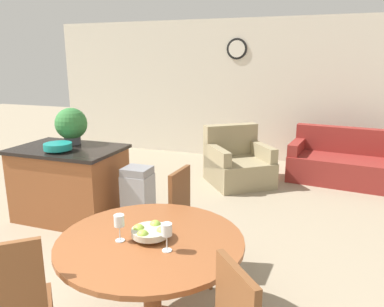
# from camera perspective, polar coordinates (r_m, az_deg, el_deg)

# --- Properties ---
(wall_back) EXTENTS (8.00, 0.09, 2.70)m
(wall_back) POSITION_cam_1_polar(r_m,az_deg,el_deg) (7.52, 7.09, 9.57)
(wall_back) COLOR silver
(wall_back) RESTS_ON ground_plane
(dining_table) EXTENTS (1.28, 1.28, 0.76)m
(dining_table) POSITION_cam_1_polar(r_m,az_deg,el_deg) (2.71, -6.22, -16.02)
(dining_table) COLOR brown
(dining_table) RESTS_ON ground_plane
(dining_chair_near_left) EXTENTS (0.59, 0.59, 0.98)m
(dining_chair_near_left) POSITION_cam_1_polar(r_m,az_deg,el_deg) (2.62, -25.56, -20.12)
(dining_chair_near_left) COLOR brown
(dining_chair_near_left) RESTS_ON ground_plane
(dining_chair_far_side) EXTENTS (0.45, 0.45, 0.98)m
(dining_chair_far_side) POSITION_cam_1_polar(r_m,az_deg,el_deg) (3.47, -0.20, -9.97)
(dining_chair_far_side) COLOR brown
(dining_chair_far_side) RESTS_ON ground_plane
(fruit_bowl) EXTENTS (0.26, 0.26, 0.10)m
(fruit_bowl) POSITION_cam_1_polar(r_m,az_deg,el_deg) (2.61, -6.39, -11.76)
(fruit_bowl) COLOR #B7B29E
(fruit_bowl) RESTS_ON dining_table
(wine_glass_left) EXTENTS (0.07, 0.07, 0.19)m
(wine_glass_left) POSITION_cam_1_polar(r_m,az_deg,el_deg) (2.57, -11.03, -10.19)
(wine_glass_left) COLOR silver
(wine_glass_left) RESTS_ON dining_table
(wine_glass_right) EXTENTS (0.07, 0.07, 0.19)m
(wine_glass_right) POSITION_cam_1_polar(r_m,az_deg,el_deg) (2.41, -3.89, -11.68)
(wine_glass_right) COLOR silver
(wine_glass_right) RESTS_ON dining_table
(kitchen_island) EXTENTS (1.29, 0.87, 0.91)m
(kitchen_island) POSITION_cam_1_polar(r_m,az_deg,el_deg) (4.89, -18.09, -4.28)
(kitchen_island) COLOR brown
(kitchen_island) RESTS_ON ground_plane
(teal_bowl) EXTENTS (0.32, 0.32, 0.10)m
(teal_bowl) POSITION_cam_1_polar(r_m,az_deg,el_deg) (4.59, -19.76, 1.01)
(teal_bowl) COLOR teal
(teal_bowl) RESTS_ON kitchen_island
(potted_plant) EXTENTS (0.40, 0.40, 0.46)m
(potted_plant) POSITION_cam_1_polar(r_m,az_deg,el_deg) (4.92, -17.93, 4.20)
(potted_plant) COLOR #4C4C51
(potted_plant) RESTS_ON kitchen_island
(trash_bin) EXTENTS (0.32, 0.29, 0.74)m
(trash_bin) POSITION_cam_1_polar(r_m,az_deg,el_deg) (4.44, -8.22, -6.77)
(trash_bin) COLOR #9E9EA3
(trash_bin) RESTS_ON ground_plane
(couch) EXTENTS (1.87, 1.09, 0.85)m
(couch) POSITION_cam_1_polar(r_m,az_deg,el_deg) (6.56, 22.61, -1.55)
(couch) COLOR maroon
(couch) RESTS_ON ground_plane
(armchair) EXTENTS (1.27, 1.28, 0.90)m
(armchair) POSITION_cam_1_polar(r_m,az_deg,el_deg) (6.06, 6.96, -1.67)
(armchair) COLOR #998966
(armchair) RESTS_ON ground_plane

